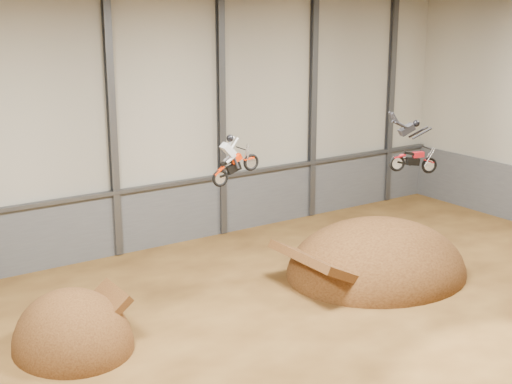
# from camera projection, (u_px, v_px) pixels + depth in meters

# --- Properties ---
(floor) EXTENTS (40.00, 40.00, 0.00)m
(floor) POSITION_uv_depth(u_px,v_px,m) (343.00, 342.00, 28.91)
(floor) COLOR #553616
(floor) RESTS_ON ground
(back_wall) EXTENTS (40.00, 0.10, 14.00)m
(back_wall) POSITION_uv_depth(u_px,v_px,m) (168.00, 122.00, 39.13)
(back_wall) COLOR #B7B4A2
(back_wall) RESTS_ON ground
(lower_band_back) EXTENTS (39.80, 0.18, 3.50)m
(lower_band_back) POSITION_uv_depth(u_px,v_px,m) (171.00, 214.00, 40.40)
(lower_band_back) COLOR #5C5F64
(lower_band_back) RESTS_ON ground
(steel_rail) EXTENTS (39.80, 0.35, 0.20)m
(steel_rail) POSITION_uv_depth(u_px,v_px,m) (172.00, 184.00, 39.81)
(steel_rail) COLOR #47494F
(steel_rail) RESTS_ON lower_band_back
(steel_column_2) EXTENTS (0.40, 0.36, 13.90)m
(steel_column_2) POSITION_uv_depth(u_px,v_px,m) (112.00, 128.00, 37.17)
(steel_column_2) COLOR #47494F
(steel_column_2) RESTS_ON ground
(steel_column_3) EXTENTS (0.40, 0.36, 13.90)m
(steel_column_3) POSITION_uv_depth(u_px,v_px,m) (221.00, 117.00, 40.77)
(steel_column_3) COLOR #47494F
(steel_column_3) RESTS_ON ground
(steel_column_4) EXTENTS (0.40, 0.36, 13.90)m
(steel_column_4) POSITION_uv_depth(u_px,v_px,m) (313.00, 108.00, 44.37)
(steel_column_4) COLOR #47494F
(steel_column_4) RESTS_ON ground
(steel_column_5) EXTENTS (0.40, 0.36, 13.90)m
(steel_column_5) POSITION_uv_depth(u_px,v_px,m) (390.00, 100.00, 47.97)
(steel_column_5) COLOR #47494F
(steel_column_5) RESTS_ON ground
(takeoff_ramp) EXTENTS (4.70, 5.43, 4.70)m
(takeoff_ramp) POSITION_uv_depth(u_px,v_px,m) (73.00, 347.00, 28.50)
(takeoff_ramp) COLOR #412410
(takeoff_ramp) RESTS_ON ground
(landing_ramp) EXTENTS (9.55, 8.45, 5.51)m
(landing_ramp) POSITION_uv_depth(u_px,v_px,m) (376.00, 273.00, 36.27)
(landing_ramp) COLOR #412410
(landing_ramp) RESTS_ON ground
(fmx_rider_a) EXTENTS (2.92, 1.00, 2.75)m
(fmx_rider_a) POSITION_uv_depth(u_px,v_px,m) (238.00, 154.00, 30.40)
(fmx_rider_a) COLOR red
(fmx_rider_b) EXTENTS (3.41, 1.92, 2.93)m
(fmx_rider_b) POSITION_uv_depth(u_px,v_px,m) (414.00, 143.00, 31.27)
(fmx_rider_b) COLOR red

